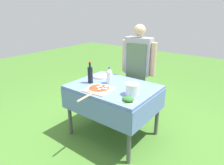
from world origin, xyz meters
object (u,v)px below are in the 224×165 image
(person_cook, at_px, (138,65))
(water_bottle, at_px, (109,76))
(mixing_tub, at_px, (132,89))
(plate_stack, at_px, (102,76))
(herb_container, at_px, (128,99))
(prep_table, at_px, (113,93))
(pizza_on_peel, at_px, (99,89))
(oil_bottle, at_px, (90,75))

(person_cook, distance_m, water_bottle, 0.61)
(mixing_tub, relative_size, plate_stack, 0.65)
(herb_container, bearing_deg, prep_table, 145.42)
(pizza_on_peel, distance_m, plate_stack, 0.52)
(pizza_on_peel, height_order, plate_stack, pizza_on_peel)
(water_bottle, bearing_deg, mixing_tub, -17.31)
(water_bottle, relative_size, plate_stack, 0.92)
(person_cook, relative_size, plate_stack, 5.97)
(pizza_on_peel, bearing_deg, herb_container, -11.84)
(person_cook, xyz_separation_m, mixing_tub, (0.36, -0.75, -0.07))
(prep_table, relative_size, mixing_tub, 6.87)
(oil_bottle, relative_size, herb_container, 1.72)
(oil_bottle, xyz_separation_m, mixing_tub, (0.67, 0.00, -0.05))
(oil_bottle, height_order, plate_stack, oil_bottle)
(herb_container, bearing_deg, pizza_on_peel, 173.86)
(pizza_on_peel, xyz_separation_m, herb_container, (0.47, -0.05, 0.01))
(prep_table, height_order, plate_stack, plate_stack)
(prep_table, xyz_separation_m, oil_bottle, (-0.32, -0.10, 0.22))
(oil_bottle, height_order, water_bottle, oil_bottle)
(oil_bottle, bearing_deg, plate_stack, 97.98)
(mixing_tub, distance_m, plate_stack, 0.76)
(person_cook, xyz_separation_m, herb_container, (0.43, -0.94, -0.11))
(prep_table, xyz_separation_m, mixing_tub, (0.35, -0.10, 0.17))
(prep_table, bearing_deg, pizza_on_peel, -101.93)
(mixing_tub, bearing_deg, herb_container, -71.31)
(oil_bottle, xyz_separation_m, water_bottle, (0.21, 0.15, -0.01))
(herb_container, bearing_deg, plate_stack, 148.83)
(person_cook, height_order, water_bottle, person_cook)
(herb_container, xyz_separation_m, mixing_tub, (-0.06, 0.19, 0.04))
(herb_container, distance_m, mixing_tub, 0.21)
(oil_bottle, relative_size, plate_stack, 1.19)
(prep_table, bearing_deg, person_cook, 90.68)
(person_cook, xyz_separation_m, water_bottle, (-0.09, -0.61, -0.03))
(water_bottle, distance_m, herb_container, 0.62)
(prep_table, xyz_separation_m, person_cook, (-0.01, 0.65, 0.24))
(person_cook, height_order, oil_bottle, person_cook)
(water_bottle, relative_size, herb_container, 1.33)
(pizza_on_peel, xyz_separation_m, oil_bottle, (-0.27, 0.14, 0.10))
(person_cook, bearing_deg, oil_bottle, 63.68)
(pizza_on_peel, distance_m, mixing_tub, 0.43)
(prep_table, distance_m, oil_bottle, 0.40)
(pizza_on_peel, distance_m, oil_bottle, 0.32)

